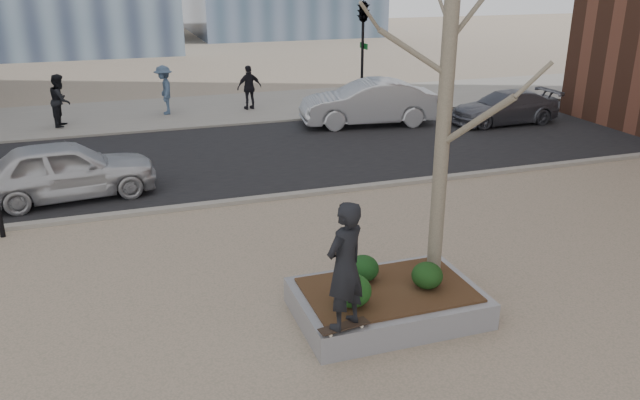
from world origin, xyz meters
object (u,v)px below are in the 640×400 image
object	(u,v)px
skateboard	(344,328)
police_car	(66,170)
skateboarder	(345,266)
planter	(387,303)

from	to	relation	value
skateboard	police_car	xyz separation A→B (m)	(-4.12, 8.56, 0.27)
skateboarder	police_car	bearing A→B (deg)	-93.11
planter	skateboarder	distance (m)	1.89
skateboarder	police_car	world-z (taller)	skateboarder
skateboard	police_car	bearing A→B (deg)	107.15
planter	skateboard	distance (m)	1.43
skateboarder	skateboard	bearing A→B (deg)	151.17
skateboard	planter	bearing A→B (deg)	29.96
skateboard	police_car	size ratio (longest dim) A/B	0.18
police_car	skateboarder	bearing A→B (deg)	-160.97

